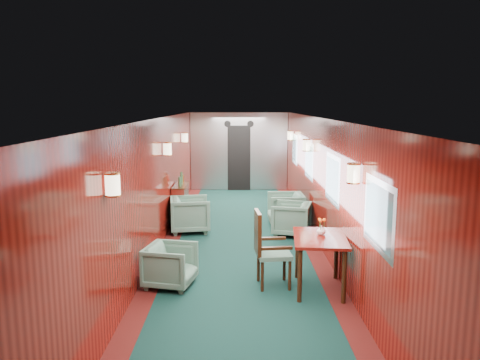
% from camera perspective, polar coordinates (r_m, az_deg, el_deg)
% --- Properties ---
extents(room, '(12.00, 12.10, 2.40)m').
position_cam_1_polar(room, '(8.53, 0.03, 2.39)').
color(room, '#0C2D27').
rests_on(room, ground).
extents(bulkhead, '(2.98, 0.17, 2.39)m').
position_cam_1_polar(bulkhead, '(14.46, -0.13, 3.45)').
color(bulkhead, '#B4B8BC').
rests_on(bulkhead, ground).
extents(windows_right, '(0.02, 8.60, 0.80)m').
position_cam_1_polar(windows_right, '(8.94, 9.61, 1.38)').
color(windows_right, '#B6B9BE').
rests_on(windows_right, ground).
extents(wall_sconces, '(2.97, 7.97, 0.25)m').
position_cam_1_polar(wall_sconces, '(9.08, 0.01, 3.79)').
color(wall_sconces, '#FFF2C6').
rests_on(wall_sconces, ground).
extents(dining_table, '(0.83, 1.12, 0.79)m').
position_cam_1_polar(dining_table, '(6.83, 9.69, -7.85)').
color(dining_table, maroon).
rests_on(dining_table, ground).
extents(side_chair, '(0.55, 0.57, 1.13)m').
position_cam_1_polar(side_chair, '(6.89, 3.27, -8.02)').
color(side_chair, '#1E473B').
rests_on(side_chair, ground).
extents(credenza, '(0.30, 0.96, 1.14)m').
position_cam_1_polar(credenza, '(10.68, -7.25, -2.77)').
color(credenza, maroon).
rests_on(credenza, ground).
extents(flower_vase, '(0.16, 0.16, 0.14)m').
position_cam_1_polar(flower_vase, '(6.87, 9.87, -6.05)').
color(flower_vase, white).
rests_on(flower_vase, dining_table).
extents(armchair_left_near, '(0.82, 0.80, 0.63)m').
position_cam_1_polar(armchair_left_near, '(7.05, -8.47, -10.26)').
color(armchair_left_near, '#1E473B').
rests_on(armchair_left_near, ground).
extents(armchair_left_far, '(0.92, 0.90, 0.74)m').
position_cam_1_polar(armchair_left_far, '(9.87, -6.09, -4.19)').
color(armchair_left_far, '#1E473B').
rests_on(armchair_left_far, ground).
extents(armchair_right_near, '(0.91, 0.90, 0.68)m').
position_cam_1_polar(armchair_right_near, '(9.62, 6.28, -4.72)').
color(armchair_right_near, '#1E473B').
rests_on(armchair_right_near, ground).
extents(armchair_right_far, '(0.80, 0.78, 0.71)m').
position_cam_1_polar(armchair_right_far, '(10.46, 5.58, -3.49)').
color(armchair_right_far, '#1E473B').
rests_on(armchair_right_far, ground).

